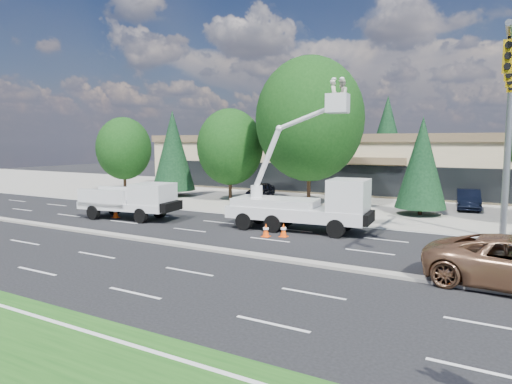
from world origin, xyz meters
The scene contains 20 objects.
ground centered at (0.00, 0.00, 0.00)m, with size 140.00×140.00×0.00m, color black.
concrete_apron centered at (0.00, 20.00, 0.01)m, with size 140.00×22.00×0.01m, color gray.
road_median centered at (0.00, 0.00, 0.06)m, with size 120.00×0.55×0.12m, color gray.
strip_mall centered at (0.00, 29.97, 2.83)m, with size 50.40×15.40×5.50m.
tree_front_a centered at (-22.00, 15.00, 4.17)m, with size 5.14×5.14×7.13m.
tree_front_b centered at (-16.00, 15.00, 4.05)m, with size 3.83×3.83×7.55m.
tree_front_c centered at (-10.00, 15.00, 4.40)m, with size 5.42×5.42×7.52m.
tree_front_d centered at (-3.00, 15.00, 6.47)m, with size 7.97×7.97×11.06m.
tree_front_e centered at (5.00, 15.00, 3.47)m, with size 3.29×3.29×6.48m.
tree_back_a centered at (-18.00, 42.00, 4.58)m, with size 4.33×4.33×8.54m.
tree_back_b centered at (-4.00, 42.00, 5.66)m, with size 5.36×5.36×10.56m.
signal_mast centered at (10.03, 7.04, 6.06)m, with size 2.76×10.16×9.00m.
utility_pickup centered at (-10.24, 4.27, 0.95)m, with size 6.27×3.11×2.30m.
bucket_truck centered at (0.81, 6.14, 1.76)m, with size 7.81×3.08×8.11m.
traffic_cone_a centered at (-11.67, 4.14, 0.34)m, with size 0.40×0.40×0.70m.
traffic_cone_b centered at (-0.53, 3.78, 0.34)m, with size 0.40×0.40×0.70m.
traffic_cone_c centered at (0.25, 4.22, 0.34)m, with size 0.40×0.40×0.70m.
traffic_cone_d centered at (7.87, 3.42, 0.34)m, with size 0.40×0.40×0.70m.
parked_car_west centered at (-8.62, 17.65, 0.67)m, with size 1.58×3.94×1.34m, color black.
parked_car_east centered at (7.53, 19.28, 0.72)m, with size 1.53×4.39×1.45m, color black.
Camera 1 is at (10.44, -16.36, 4.86)m, focal length 32.00 mm.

